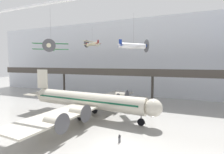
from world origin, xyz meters
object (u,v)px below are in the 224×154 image
at_px(suspended_plane_green_biplane, 51,47).
at_px(suspended_plane_cream_biplane, 92,44).
at_px(suspended_plane_white_twin, 133,46).
at_px(airliner_silver_main, 86,100).
at_px(info_sign_pedestal, 119,139).

height_order(suspended_plane_green_biplane, suspended_plane_cream_biplane, suspended_plane_cream_biplane).
xyz_separation_m(suspended_plane_white_twin, suspended_plane_cream_biplane, (-16.66, 10.23, 2.20)).
bearing_deg(suspended_plane_white_twin, suspended_plane_green_biplane, -179.62).
relative_size(airliner_silver_main, info_sign_pedestal, 29.24).
height_order(suspended_plane_white_twin, suspended_plane_cream_biplane, suspended_plane_cream_biplane).
distance_m(suspended_plane_cream_biplane, info_sign_pedestal, 37.77).
distance_m(airliner_silver_main, info_sign_pedestal, 14.18).
relative_size(suspended_plane_green_biplane, info_sign_pedestal, 7.50).
relative_size(suspended_plane_cream_biplane, info_sign_pedestal, 5.60).
xyz_separation_m(airliner_silver_main, suspended_plane_cream_biplane, (-8.89, 18.67, 14.01)).
relative_size(suspended_plane_white_twin, suspended_plane_cream_biplane, 1.29).
xyz_separation_m(suspended_plane_green_biplane, info_sign_pedestal, (17.73, -6.53, -14.12)).
height_order(suspended_plane_white_twin, suspended_plane_green_biplane, suspended_plane_white_twin).
height_order(suspended_plane_green_biplane, info_sign_pedestal, suspended_plane_green_biplane).
xyz_separation_m(airliner_silver_main, suspended_plane_white_twin, (7.77, 8.44, 11.81)).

